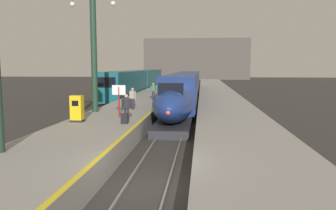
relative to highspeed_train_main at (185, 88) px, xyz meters
name	(u,v)px	position (x,y,z in m)	size (l,w,h in m)	color
ground_plane	(146,189)	(0.00, -26.56, -1.92)	(260.00, 260.00, 0.00)	#33302D
platform_left	(148,101)	(-4.05, -1.81, -1.40)	(4.80, 110.00, 1.05)	gray
platform_right	(221,102)	(4.05, -1.81, -1.40)	(4.80, 110.00, 1.05)	gray
platform_left_safety_stripe	(168,97)	(-1.77, -1.81, -0.87)	(0.20, 107.80, 0.01)	yellow
rail_main_left	(179,103)	(-0.75, 0.94, -1.86)	(0.08, 110.00, 0.12)	slate
rail_main_right	(191,103)	(0.75, 0.94, -1.86)	(0.08, 110.00, 0.12)	slate
rail_secondary_left	(112,102)	(-8.85, 0.94, -1.86)	(0.08, 110.00, 0.12)	slate
rail_secondary_right	(124,103)	(-7.35, 0.94, -1.86)	(0.08, 110.00, 0.12)	slate
highspeed_train_main	(185,88)	(0.00, 0.00, 0.00)	(2.92, 38.69, 3.60)	navy
regional_train_adjacent	(138,81)	(-8.10, 13.75, 0.21)	(2.85, 36.60, 3.80)	#145660
station_column_mid	(94,39)	(-5.90, -14.26, 4.42)	(4.00, 0.68, 8.75)	#1E3828
passenger_near_edge	(126,106)	(-2.53, -18.60, 0.12)	(0.54, 0.33, 1.69)	#23232D
passenger_mid_platform	(133,97)	(-3.42, -12.63, 0.12)	(0.56, 0.29, 1.69)	#23232D
passenger_far_waiting	(153,90)	(-2.91, -4.97, 0.12)	(0.57, 0.24, 1.69)	#23232D
rolling_suitcase	(124,119)	(-2.52, -19.18, -0.57)	(0.40, 0.22, 0.98)	black
ticket_machine_yellow	(77,110)	(-5.55, -18.73, -0.13)	(0.76, 0.62, 1.60)	yellow
departure_info_board	(119,94)	(-3.47, -16.66, 0.64)	(0.90, 0.10, 2.12)	maroon
terminus_back_wall	(196,59)	(0.00, 75.44, 5.08)	(36.00, 2.00, 14.00)	#4C4742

